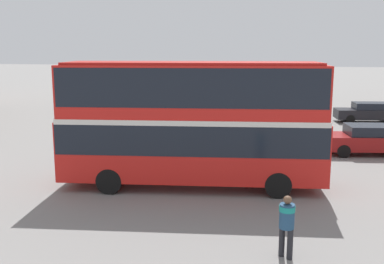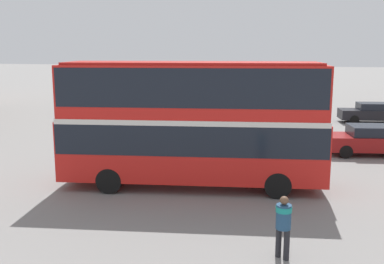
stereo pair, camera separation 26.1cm
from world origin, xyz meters
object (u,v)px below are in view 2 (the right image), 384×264
object	(u,v)px
parked_car_kerb_far	(372,113)
parked_car_side_street	(368,140)
double_decker_bus	(192,117)
parked_car_kerb_near	(183,112)
pedestrian_foreground	(283,221)

from	to	relation	value
parked_car_kerb_far	parked_car_side_street	distance (m)	10.88
double_decker_bus	parked_car_kerb_far	xyz separation A→B (m)	(9.35, 18.03, -2.04)
double_decker_bus	parked_car_kerb_near	xyz separation A→B (m)	(-4.10, 14.56, -1.97)
pedestrian_foreground	parked_car_kerb_far	size ratio (longest dim) A/B	0.35
pedestrian_foreground	parked_car_kerb_far	bearing A→B (deg)	-159.09
double_decker_bus	parked_car_side_street	world-z (taller)	double_decker_bus
double_decker_bus	parked_car_side_street	bearing A→B (deg)	36.34
parked_car_kerb_near	double_decker_bus	bearing A→B (deg)	100.50
parked_car_side_street	double_decker_bus	bearing A→B (deg)	34.72
double_decker_bus	pedestrian_foreground	xyz separation A→B (m)	(3.70, -5.47, -1.75)
pedestrian_foreground	parked_car_kerb_near	world-z (taller)	pedestrian_foreground
parked_car_kerb_near	parked_car_kerb_far	bearing A→B (deg)	-170.77
parked_car_kerb_near	parked_car_side_street	distance (m)	13.70
parked_car_kerb_near	parked_car_side_street	bearing A→B (deg)	142.82
double_decker_bus	parked_car_kerb_far	bearing A→B (deg)	54.77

